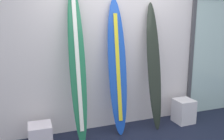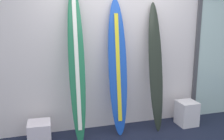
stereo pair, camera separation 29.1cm
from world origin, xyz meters
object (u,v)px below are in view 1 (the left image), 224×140
object	(u,v)px
surfboard_cobalt	(117,67)
display_block_left	(40,136)
surfboard_emerald	(78,67)
surfboard_charcoal	(154,66)
glass_door	(213,54)
display_block_center	(184,111)

from	to	relation	value
surfboard_cobalt	display_block_left	xyz separation A→B (m)	(-1.19, -0.12, -0.86)
surfboard_emerald	surfboard_charcoal	size ratio (longest dim) A/B	1.12
surfboard_cobalt	display_block_left	bearing A→B (deg)	-174.48
surfboard_charcoal	surfboard_cobalt	bearing A→B (deg)	177.77
glass_door	surfboard_emerald	bearing A→B (deg)	-174.13
glass_door	surfboard_charcoal	bearing A→B (deg)	-170.55
surfboard_cobalt	glass_door	size ratio (longest dim) A/B	0.97
surfboard_emerald	surfboard_cobalt	xyz separation A→B (m)	(0.63, 0.07, -0.07)
surfboard_cobalt	display_block_center	size ratio (longest dim) A/B	5.11
display_block_left	surfboard_charcoal	bearing A→B (deg)	2.89
surfboard_emerald	surfboard_cobalt	size ratio (longest dim) A/B	1.09
surfboard_charcoal	glass_door	xyz separation A→B (m)	(1.36, 0.23, 0.09)
display_block_center	glass_door	size ratio (longest dim) A/B	0.19
surfboard_emerald	surfboard_charcoal	xyz separation A→B (m)	(1.25, 0.04, -0.10)
display_block_left	glass_door	xyz separation A→B (m)	(3.17, 0.32, 0.93)
surfboard_charcoal	display_block_center	world-z (taller)	surfboard_charcoal
surfboard_charcoal	display_block_center	distance (m)	0.98
surfboard_emerald	surfboard_cobalt	distance (m)	0.64
surfboard_emerald	display_block_center	world-z (taller)	surfboard_emerald
surfboard_cobalt	display_block_center	xyz separation A→B (m)	(1.18, -0.10, -0.83)
surfboard_emerald	surfboard_charcoal	world-z (taller)	surfboard_emerald
glass_door	display_block_left	bearing A→B (deg)	-174.28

